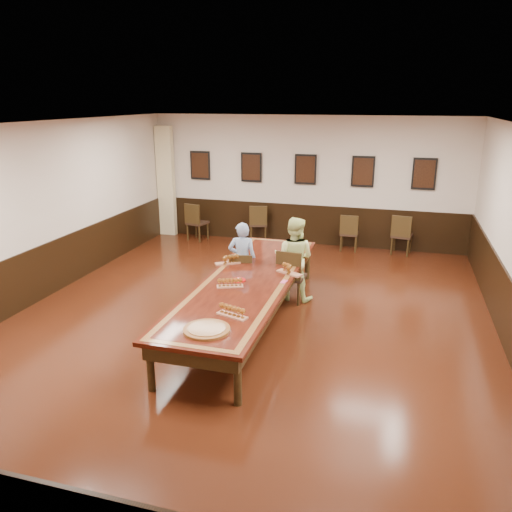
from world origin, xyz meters
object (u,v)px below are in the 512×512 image
(person_man, at_px, (242,260))
(person_woman, at_px, (294,259))
(spare_chair_b, at_px, (258,223))
(spare_chair_d, at_px, (402,234))
(conference_table, at_px, (248,287))
(carved_platter, at_px, (207,330))
(spare_chair_c, at_px, (349,232))
(chair_man, at_px, (242,275))
(spare_chair_a, at_px, (197,221))
(chair_woman, at_px, (292,275))

(person_man, bearing_deg, person_woman, 177.57)
(spare_chair_b, xyz_separation_m, spare_chair_d, (3.61, -0.18, 0.00))
(conference_table, height_order, carved_platter, carved_platter)
(spare_chair_b, distance_m, person_woman, 4.03)
(spare_chair_c, relative_size, carved_platter, 1.19)
(chair_man, relative_size, spare_chair_b, 0.93)
(spare_chair_c, relative_size, spare_chair_d, 0.94)
(spare_chair_a, height_order, spare_chair_b, spare_chair_a)
(spare_chair_b, distance_m, conference_table, 4.99)
(chair_man, bearing_deg, carved_platter, 87.36)
(spare_chair_d, relative_size, carved_platter, 1.27)
(chair_man, xyz_separation_m, chair_woman, (0.91, 0.14, 0.05))
(spare_chair_c, xyz_separation_m, spare_chair_d, (1.24, 0.03, 0.03))
(person_man, relative_size, person_woman, 0.92)
(chair_man, relative_size, conference_table, 0.18)
(spare_chair_a, height_order, person_man, person_man)
(spare_chair_c, distance_m, carved_platter, 6.70)
(spare_chair_b, height_order, carved_platter, spare_chair_b)
(chair_man, height_order, carved_platter, chair_man)
(spare_chair_a, xyz_separation_m, conference_table, (2.75, -4.50, 0.12))
(carved_platter, bearing_deg, spare_chair_d, 70.33)
(person_woman, distance_m, conference_table, 1.32)
(conference_table, bearing_deg, spare_chair_a, 121.47)
(chair_man, height_order, spare_chair_d, spare_chair_d)
(spare_chair_a, height_order, person_woman, person_woman)
(person_man, xyz_separation_m, carved_platter, (0.48, -3.02, 0.06))
(chair_woman, bearing_deg, chair_man, 13.84)
(spare_chair_d, height_order, conference_table, spare_chair_d)
(spare_chair_a, bearing_deg, carved_platter, 126.56)
(chair_man, bearing_deg, spare_chair_a, -67.95)
(spare_chair_a, relative_size, spare_chair_b, 1.03)
(spare_chair_c, bearing_deg, person_woman, 78.67)
(person_man, bearing_deg, spare_chair_a, -67.45)
(spare_chair_b, height_order, spare_chair_d, spare_chair_d)
(person_woman, bearing_deg, chair_woman, 90.00)
(person_man, xyz_separation_m, conference_table, (0.42, -1.06, -0.11))
(person_woman, bearing_deg, spare_chair_c, -95.89)
(chair_woman, xyz_separation_m, conference_table, (-0.51, -1.10, 0.11))
(conference_table, xyz_separation_m, carved_platter, (0.05, -1.96, 0.16))
(spare_chair_c, xyz_separation_m, person_woman, (-0.67, -3.43, 0.32))
(spare_chair_a, bearing_deg, spare_chair_d, -164.98)
(chair_woman, bearing_deg, spare_chair_b, -60.57)
(spare_chair_d, bearing_deg, spare_chair_b, 6.72)
(chair_man, bearing_deg, chair_woman, 177.13)
(chair_woman, relative_size, spare_chair_c, 1.09)
(conference_table, bearing_deg, person_woman, 66.85)
(chair_man, xyz_separation_m, spare_chair_c, (1.59, 3.67, 0.01))
(chair_woman, bearing_deg, carved_platter, 86.75)
(conference_table, bearing_deg, person_man, 111.86)
(spare_chair_d, distance_m, person_man, 4.61)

